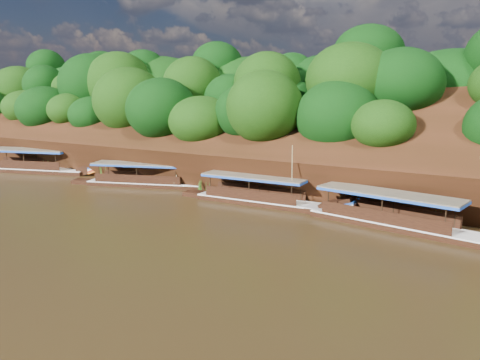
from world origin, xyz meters
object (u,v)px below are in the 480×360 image
object	(u,v)px
boat_0	(409,223)
boat_1	(270,199)
boat_3	(43,167)
boat_2	(155,181)

from	to	relation	value
boat_0	boat_1	bearing A→B (deg)	-178.03
boat_0	boat_3	distance (m)	41.14
boat_2	boat_3	size ratio (longest dim) A/B	0.96
boat_0	boat_1	distance (m)	11.48
boat_1	boat_0	bearing A→B (deg)	-9.75
boat_0	boat_3	world-z (taller)	boat_0
boat_1	boat_2	size ratio (longest dim) A/B	0.96
boat_2	boat_3	bearing A→B (deg)	163.37
boat_0	boat_2	bearing A→B (deg)	-176.31
boat_0	boat_1	world-z (taller)	boat_0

